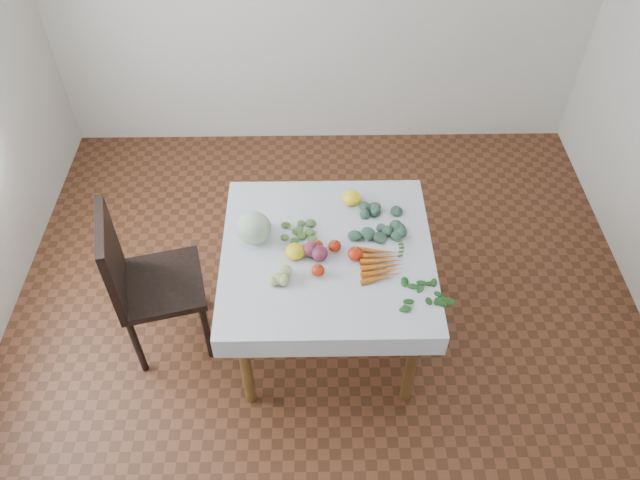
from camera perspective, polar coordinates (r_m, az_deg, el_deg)
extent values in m
plane|color=brown|center=(3.91, 0.57, -8.51)|extent=(4.00, 4.00, 0.00)
cube|color=brown|center=(3.33, 0.67, -1.34)|extent=(1.00, 1.00, 0.04)
cylinder|color=brown|center=(3.39, -6.82, -11.24)|extent=(0.06, 0.06, 0.71)
cylinder|color=brown|center=(3.41, 8.35, -11.01)|extent=(0.06, 0.06, 0.71)
cylinder|color=brown|center=(3.92, -5.97, -0.28)|extent=(0.06, 0.06, 0.71)
cylinder|color=brown|center=(3.94, 6.88, -0.13)|extent=(0.06, 0.06, 0.71)
cube|color=white|center=(3.31, 0.67, -1.07)|extent=(1.12, 1.12, 0.01)
cube|color=black|center=(3.61, -14.30, -3.96)|extent=(0.55, 0.55, 0.04)
cube|color=black|center=(3.44, -18.53, -1.66)|extent=(0.15, 0.46, 0.50)
cylinder|color=black|center=(3.71, -16.37, -9.31)|extent=(0.04, 0.04, 0.47)
cylinder|color=black|center=(3.68, -10.29, -8.27)|extent=(0.04, 0.04, 0.47)
cylinder|color=black|center=(3.96, -16.66, -4.67)|extent=(0.04, 0.04, 0.47)
cylinder|color=black|center=(3.93, -11.01, -3.67)|extent=(0.04, 0.04, 0.47)
ellipsoid|color=#AEC4A4|center=(3.33, -6.06, 1.11)|extent=(0.20, 0.20, 0.17)
ellipsoid|color=#B5220C|center=(3.30, -0.30, -0.55)|extent=(0.09, 0.09, 0.06)
ellipsoid|color=#B5220C|center=(3.26, 3.26, -1.25)|extent=(0.08, 0.08, 0.07)
ellipsoid|color=#B5220C|center=(3.19, -0.19, -2.79)|extent=(0.08, 0.08, 0.06)
ellipsoid|color=#B5220C|center=(3.30, 1.35, -0.53)|extent=(0.09, 0.09, 0.06)
ellipsoid|color=#FFF21A|center=(3.55, 2.90, 3.87)|extent=(0.14, 0.14, 0.08)
ellipsoid|color=#FFF21A|center=(3.26, -2.30, -1.04)|extent=(0.14, 0.14, 0.07)
ellipsoid|color=#631C3F|center=(3.27, -0.83, -0.83)|extent=(0.11, 0.11, 0.08)
ellipsoid|color=#631C3F|center=(3.25, -0.05, -1.21)|extent=(0.10, 0.10, 0.08)
ellipsoid|color=#C6DB7E|center=(3.16, -3.12, -3.39)|extent=(0.06, 0.06, 0.05)
ellipsoid|color=#C6DB7E|center=(3.18, -3.76, -3.15)|extent=(0.06, 0.06, 0.05)
ellipsoid|color=#C6DB7E|center=(3.14, -3.32, -3.96)|extent=(0.06, 0.06, 0.05)
ellipsoid|color=#C6DB7E|center=(3.19, -2.38, -2.78)|extent=(0.06, 0.06, 0.05)
cone|color=orange|center=(3.31, 5.38, -1.00)|extent=(0.23, 0.06, 0.03)
cone|color=orange|center=(3.28, 5.43, -1.47)|extent=(0.23, 0.04, 0.03)
cone|color=orange|center=(3.26, 5.48, -1.94)|extent=(0.23, 0.04, 0.03)
cone|color=orange|center=(3.23, 5.54, -2.43)|extent=(0.23, 0.06, 0.03)
cone|color=orange|center=(3.21, 5.59, -2.92)|extent=(0.23, 0.08, 0.03)
cone|color=orange|center=(3.19, 5.64, -3.42)|extent=(0.23, 0.10, 0.03)
ellipsoid|color=#375A4B|center=(3.46, 5.47, 1.77)|extent=(0.07, 0.07, 0.04)
ellipsoid|color=#375A4B|center=(3.45, 4.62, 1.76)|extent=(0.07, 0.07, 0.04)
ellipsoid|color=#375A4B|center=(3.43, 5.51, 1.32)|extent=(0.07, 0.07, 0.04)
ellipsoid|color=#375A4B|center=(3.48, 5.27, 2.15)|extent=(0.07, 0.07, 0.04)
ellipsoid|color=#375A4B|center=(3.42, 4.34, 1.33)|extent=(0.07, 0.07, 0.04)
ellipsoid|color=#375A4B|center=(3.45, 6.29, 1.59)|extent=(0.07, 0.07, 0.04)
ellipsoid|color=#375A4B|center=(3.48, 4.25, 2.24)|extent=(0.07, 0.07, 0.04)
ellipsoid|color=#375A4B|center=(3.40, 5.15, 0.81)|extent=(0.07, 0.07, 0.04)
ellipsoid|color=#375A4B|center=(3.50, 6.21, 2.33)|extent=(0.07, 0.07, 0.04)
ellipsoid|color=#375A4B|center=(3.44, 3.36, 1.62)|extent=(0.07, 0.07, 0.04)
ellipsoid|color=#375A4B|center=(3.42, 6.70, 0.95)|extent=(0.07, 0.07, 0.04)
ellipsoid|color=#375A4B|center=(3.52, 4.76, 2.84)|extent=(0.07, 0.07, 0.04)
ellipsoid|color=#375A4B|center=(3.38, 3.92, 0.58)|extent=(0.07, 0.07, 0.04)
ellipsoid|color=#375A4B|center=(3.48, 7.42, 1.97)|extent=(0.07, 0.07, 0.04)
ellipsoid|color=#375A4B|center=(3.48, 2.88, 2.39)|extent=(0.07, 0.07, 0.04)
ellipsoid|color=#1D5219|center=(3.16, 9.88, -5.02)|extent=(0.05, 0.03, 0.01)
ellipsoid|color=#1D5219|center=(3.16, 9.27, -4.83)|extent=(0.05, 0.03, 0.01)
ellipsoid|color=#1D5219|center=(3.14, 9.65, -5.36)|extent=(0.05, 0.03, 0.01)
ellipsoid|color=#1D5219|center=(3.17, 9.95, -4.69)|extent=(0.05, 0.03, 0.01)
ellipsoid|color=#1D5219|center=(3.15, 8.85, -5.08)|extent=(0.05, 0.03, 0.01)
ellipsoid|color=#1D5219|center=(3.15, 10.32, -5.33)|extent=(0.05, 0.03, 0.01)
ellipsoid|color=#1D5219|center=(3.18, 9.30, -4.40)|extent=(0.05, 0.03, 0.01)
ellipsoid|color=#1D5219|center=(3.13, 9.11, -5.64)|extent=(0.05, 0.03, 0.01)
ellipsoid|color=#1D5219|center=(3.18, 10.68, -4.77)|extent=(0.05, 0.03, 0.01)
ellipsoid|color=#1D5219|center=(3.16, 8.36, -4.66)|extent=(0.05, 0.03, 0.01)
ellipsoid|color=#1D5219|center=(3.13, 10.23, -5.88)|extent=(0.05, 0.03, 0.01)
ellipsoid|color=#1D5219|center=(3.20, 9.99, -4.08)|extent=(0.05, 0.03, 0.01)
ellipsoid|color=#1D5219|center=(3.12, 8.17, -5.53)|extent=(0.05, 0.03, 0.01)
ellipsoid|color=#1D5219|center=(3.16, 11.31, -5.30)|extent=(0.05, 0.03, 0.01)
ellipsoid|color=#1D5219|center=(3.19, 8.48, -4.00)|extent=(0.05, 0.03, 0.01)
ellipsoid|color=#1D5219|center=(3.10, 9.39, -6.32)|extent=(0.05, 0.03, 0.01)
ellipsoid|color=#5E873E|center=(3.39, -1.63, 0.60)|extent=(0.05, 0.05, 0.02)
ellipsoid|color=#5E873E|center=(3.40, -2.08, 0.83)|extent=(0.05, 0.05, 0.02)
ellipsoid|color=#5E873E|center=(3.37, -1.96, 0.31)|extent=(0.05, 0.05, 0.02)
ellipsoid|color=#5E873E|center=(3.40, -1.31, 0.90)|extent=(0.05, 0.05, 0.02)
ellipsoid|color=#5E873E|center=(3.39, -2.73, 0.66)|extent=(0.05, 0.05, 0.02)
ellipsoid|color=#5E873E|center=(3.37, -1.16, 0.20)|extent=(0.05, 0.05, 0.02)
ellipsoid|color=#5E873E|center=(3.43, -1.88, 1.32)|extent=(0.05, 0.05, 0.02)
ellipsoid|color=#5E873E|center=(3.36, -2.76, 0.03)|extent=(0.05, 0.05, 0.02)
ellipsoid|color=#5E873E|center=(3.39, -0.39, 0.74)|extent=(0.05, 0.05, 0.02)
ellipsoid|color=#5E873E|center=(3.43, -3.16, 1.19)|extent=(0.05, 0.05, 0.02)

